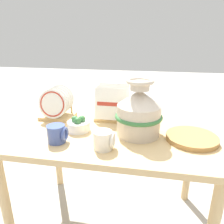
% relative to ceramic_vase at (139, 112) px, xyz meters
% --- Properties ---
extents(ground_plane, '(14.00, 14.00, 0.00)m').
position_rel_ceramic_vase_xyz_m(ground_plane, '(-0.16, 0.05, -0.89)').
color(ground_plane, '#B2ADA3').
extents(display_table, '(1.21, 0.81, 0.75)m').
position_rel_ceramic_vase_xyz_m(display_table, '(-0.16, 0.05, -0.24)').
color(display_table, tan).
rests_on(display_table, ground_plane).
extents(ceramic_vase, '(0.27, 0.27, 0.33)m').
position_rel_ceramic_vase_xyz_m(ceramic_vase, '(0.00, 0.00, 0.00)').
color(ceramic_vase, beige).
rests_on(ceramic_vase, display_table).
extents(dish_rack_round_plates, '(0.23, 0.18, 0.22)m').
position_rel_ceramic_vase_xyz_m(dish_rack_round_plates, '(-0.57, 0.15, -0.05)').
color(dish_rack_round_plates, tan).
rests_on(dish_rack_round_plates, display_table).
extents(dish_rack_square_plates, '(0.23, 0.18, 0.23)m').
position_rel_ceramic_vase_xyz_m(dish_rack_square_plates, '(-0.19, 0.21, -0.06)').
color(dish_rack_square_plates, tan).
rests_on(dish_rack_square_plates, display_table).
extents(wicker_charger_stack, '(0.28, 0.28, 0.03)m').
position_rel_ceramic_vase_xyz_m(wicker_charger_stack, '(0.30, -0.02, -0.13)').
color(wicker_charger_stack, '#AD7F47').
rests_on(wicker_charger_stack, display_table).
extents(mug_cobalt_glaze, '(0.11, 0.10, 0.10)m').
position_rel_ceramic_vase_xyz_m(mug_cobalt_glaze, '(-0.42, -0.18, -0.09)').
color(mug_cobalt_glaze, '#42569E').
rests_on(mug_cobalt_glaze, display_table).
extents(mug_cream_glaze, '(0.11, 0.10, 0.10)m').
position_rel_ceramic_vase_xyz_m(mug_cream_glaze, '(-0.16, -0.21, -0.09)').
color(mug_cream_glaze, silver).
rests_on(mug_cream_glaze, display_table).
extents(fruit_bowl, '(0.14, 0.14, 0.09)m').
position_rel_ceramic_vase_xyz_m(fruit_bowl, '(-0.36, -0.01, -0.10)').
color(fruit_bowl, white).
rests_on(fruit_bowl, display_table).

